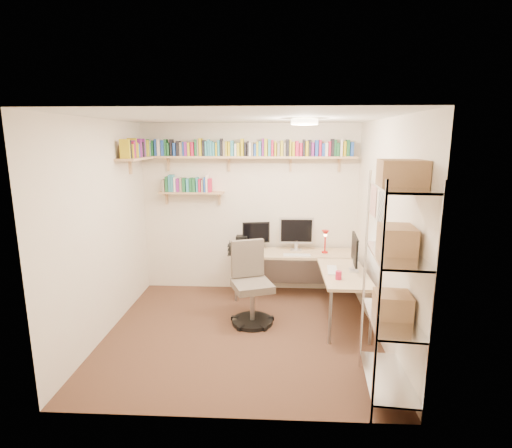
# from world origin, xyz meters

# --- Properties ---
(ground) EXTENTS (3.20, 3.20, 0.00)m
(ground) POSITION_xyz_m (0.00, 0.00, 0.00)
(ground) COLOR #442A1D
(ground) RESTS_ON ground
(room_shell) EXTENTS (3.24, 3.04, 2.52)m
(room_shell) POSITION_xyz_m (0.00, 0.00, 1.55)
(room_shell) COLOR beige
(room_shell) RESTS_ON ground
(wall_shelves) EXTENTS (3.12, 1.09, 0.80)m
(wall_shelves) POSITION_xyz_m (-0.42, 1.30, 2.03)
(wall_shelves) COLOR tan
(wall_shelves) RESTS_ON ground
(corner_desk) EXTENTS (1.78, 1.70, 1.16)m
(corner_desk) POSITION_xyz_m (0.69, 0.96, 0.66)
(corner_desk) COLOR tan
(corner_desk) RESTS_ON ground
(office_chair) EXTENTS (0.58, 0.59, 1.03)m
(office_chair) POSITION_xyz_m (0.09, 0.31, 0.43)
(office_chair) COLOR black
(office_chair) RESTS_ON ground
(wire_rack) EXTENTS (0.50, 0.90, 2.11)m
(wire_rack) POSITION_xyz_m (1.42, -1.06, 1.34)
(wire_rack) COLOR silver
(wire_rack) RESTS_ON ground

